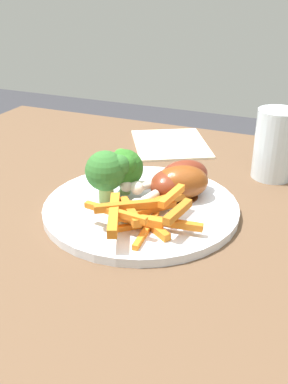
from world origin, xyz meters
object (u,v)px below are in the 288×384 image
object	(u,v)px
broccoli_floret_back	(107,171)
chicken_drumstick_near	(168,185)
water_glass	(275,144)
dining_table	(150,268)
chicken_drumstick_extra	(181,178)
carrot_fries_pile	(143,213)
broccoli_floret_front	(124,166)
chicken_drumstick_far	(179,182)
dinner_plate	(144,208)
broccoli_floret_middle	(124,168)

from	to	relation	value
broccoli_floret_back	chicken_drumstick_near	xyz separation A→B (m)	(-0.08, -0.04, -0.03)
water_glass	dining_table	bearing A→B (deg)	46.81
dining_table	chicken_drumstick_extra	xyz separation A→B (m)	(-0.04, -0.02, 0.16)
carrot_fries_pile	water_glass	size ratio (longest dim) A/B	1.45
broccoli_floret_front	carrot_fries_pile	world-z (taller)	broccoli_floret_front
dining_table	chicken_drumstick_far	xyz separation A→B (m)	(-0.04, -0.01, 0.16)
dining_table	dinner_plate	world-z (taller)	dinner_plate
broccoli_floret_middle	carrot_fries_pile	bearing A→B (deg)	129.75
dinner_plate	broccoli_floret_front	bearing A→B (deg)	-29.33
broccoli_floret_middle	dinner_plate	bearing A→B (deg)	152.33
dinner_plate	chicken_drumstick_extra	size ratio (longest dim) A/B	2.48
dining_table	chicken_drumstick_far	distance (m)	0.16
carrot_fries_pile	chicken_drumstick_extra	world-z (taller)	chicken_drumstick_extra
broccoli_floret_back	chicken_drumstick_far	distance (m)	0.11
broccoli_floret_front	carrot_fries_pile	bearing A→B (deg)	129.23
dinner_plate	chicken_drumstick_extra	bearing A→B (deg)	-121.89
broccoli_floret_middle	water_glass	xyz separation A→B (m)	(-0.19, -0.18, 0.00)
broccoli_floret_middle	chicken_drumstick_extra	xyz separation A→B (m)	(-0.08, -0.03, -0.02)
broccoli_floret_back	water_glass	world-z (taller)	water_glass
broccoli_floret_front	chicken_drumstick_extra	size ratio (longest dim) A/B	0.60
dining_table	water_glass	xyz separation A→B (m)	(-0.15, -0.16, 0.18)
broccoli_floret_front	chicken_drumstick_near	world-z (taller)	broccoli_floret_front
dinner_plate	water_glass	world-z (taller)	water_glass
broccoli_floret_back	chicken_drumstick_extra	world-z (taller)	broccoli_floret_back
dinner_plate	chicken_drumstick_far	size ratio (longest dim) A/B	2.17
water_glass	dinner_plate	bearing A→B (deg)	53.35
dining_table	chicken_drumstick_far	bearing A→B (deg)	-171.95
dining_table	chicken_drumstick_near	bearing A→B (deg)	172.18
chicken_drumstick_near	chicken_drumstick_far	xyz separation A→B (m)	(-0.01, -0.01, 0.00)
water_glass	chicken_drumstick_near	bearing A→B (deg)	53.32
broccoli_floret_front	chicken_drumstick_near	size ratio (longest dim) A/B	0.55
dinner_plate	broccoli_floret_front	distance (m)	0.07
carrot_fries_pile	water_glass	bearing A→B (deg)	-116.69
broccoli_floret_front	broccoli_floret_middle	distance (m)	0.00
broccoli_floret_front	water_glass	xyz separation A→B (m)	(-0.19, -0.18, 0.00)
chicken_drumstick_near	broccoli_floret_middle	bearing A→B (deg)	9.15
dinner_plate	chicken_drumstick_near	distance (m)	0.05
broccoli_floret_middle	broccoli_floret_back	xyz separation A→B (m)	(0.01, 0.03, 0.01)
carrot_fries_pile	water_glass	distance (m)	0.28
carrot_fries_pile	dinner_plate	bearing A→B (deg)	-68.50
dinner_plate	chicken_drumstick_far	bearing A→B (deg)	-131.38
chicken_drumstick_near	dinner_plate	bearing A→B (deg)	53.47
broccoli_floret_front	carrot_fries_pile	size ratio (longest dim) A/B	0.41
chicken_drumstick_far	water_glass	world-z (taller)	water_glass
dining_table	dinner_plate	bearing A→B (deg)	97.30
dinner_plate	broccoli_floret_back	bearing A→B (deg)	9.35
broccoli_floret_front	dining_table	bearing A→B (deg)	-161.02
broccoli_floret_back	chicken_drumstick_near	distance (m)	0.09
chicken_drumstick_far	water_glass	size ratio (longest dim) A/B	1.12
chicken_drumstick_near	chicken_drumstick_far	size ratio (longest dim) A/B	0.97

